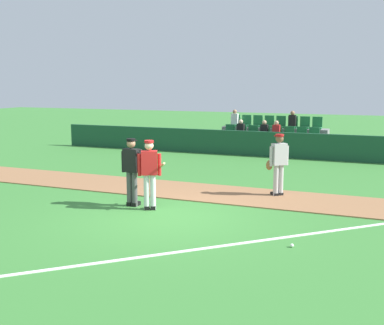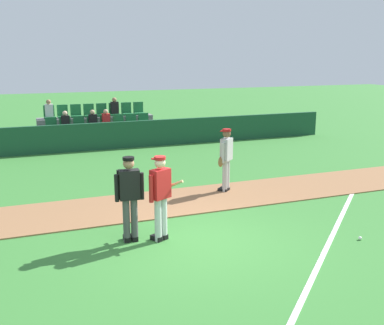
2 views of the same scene
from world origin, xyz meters
name	(u,v)px [view 1 (image 1 of 2)]	position (x,y,z in m)	size (l,w,h in m)	color
ground_plane	(166,216)	(0.00, 0.00, 0.00)	(80.00, 80.00, 0.00)	#387A33
infield_dirt_path	(205,192)	(0.00, 2.63, 0.01)	(28.00, 2.17, 0.03)	#936642
foul_line_chalk	(288,237)	(3.00, -0.50, 0.01)	(12.00, 0.10, 0.01)	white
dugout_fence	(265,144)	(0.00, 10.07, 0.54)	(20.00, 0.16, 1.08)	#19472D
stadium_bleachers	(272,141)	(-0.02, 11.52, 0.50)	(5.00, 2.10, 1.90)	slate
batter_red_jersey	(150,172)	(-0.63, 0.38, 0.97)	(0.74, 0.70, 1.76)	silver
umpire_home_plate	(132,168)	(-1.22, 0.55, 1.00)	(0.59, 0.32, 1.76)	#4C4C4C
runner_grey_jersey	(278,163)	(2.04, 3.01, 0.96)	(0.58, 0.49, 1.76)	#B2B2B2
baseball	(292,245)	(3.19, -1.08, 0.04)	(0.07, 0.07, 0.07)	white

